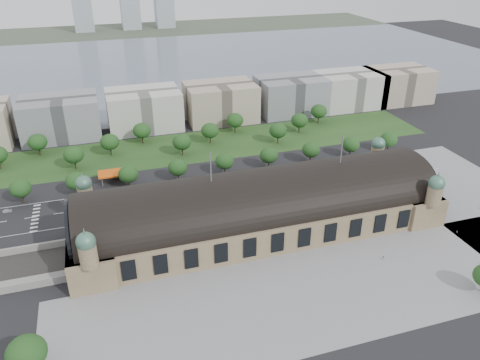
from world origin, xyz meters
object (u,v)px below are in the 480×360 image
object	(u,v)px
traffic_car_1	(7,211)
traffic_car_4	(269,181)
bus_mid	(262,190)
petrol_station	(115,173)
parked_car_1	(125,217)
bus_east	(255,190)
parked_car_2	(119,218)
parked_car_3	(125,222)
traffic_car_6	(363,175)
parked_car_5	(158,212)
pedestrian_2	(457,232)
pedestrian_0	(383,258)
parked_car_4	(145,218)
parked_car_0	(95,227)
parked_car_6	(173,214)
bus_west	(189,201)
traffic_car_3	(201,186)
traffic_car_2	(130,208)

from	to	relation	value
traffic_car_1	traffic_car_4	distance (m)	120.67
bus_mid	petrol_station	bearing A→B (deg)	61.45
parked_car_1	bus_east	size ratio (longest dim) A/B	0.36
parked_car_2	parked_car_3	world-z (taller)	parked_car_3
traffic_car_6	parked_car_5	size ratio (longest dim) A/B	0.87
pedestrian_2	traffic_car_1	bearing A→B (deg)	27.33
pedestrian_0	parked_car_4	bearing A→B (deg)	121.73
parked_car_0	parked_car_4	world-z (taller)	parked_car_4
parked_car_6	pedestrian_0	xyz separation A→B (m)	(70.15, -54.96, 0.07)
traffic_car_6	parked_car_3	size ratio (longest dim) A/B	1.19
parked_car_2	parked_car_4	bearing A→B (deg)	36.74
bus_west	bus_mid	size ratio (longest dim) A/B	1.19
petrol_station	traffic_car_4	world-z (taller)	petrol_station
traffic_car_1	traffic_car_3	world-z (taller)	traffic_car_3
traffic_car_6	parked_car_1	size ratio (longest dim) A/B	1.10
parked_car_4	parked_car_5	size ratio (longest dim) A/B	0.74
parked_car_4	bus_east	world-z (taller)	bus_east
parked_car_0	parked_car_1	world-z (taller)	parked_car_1
traffic_car_4	pedestrian_0	size ratio (longest dim) A/B	2.90
parked_car_1	bus_mid	xyz separation A→B (m)	(64.52, 3.83, 0.86)
bus_mid	traffic_car_3	bearing A→B (deg)	62.65
traffic_car_6	parked_car_6	world-z (taller)	parked_car_6
petrol_station	bus_mid	xyz separation A→B (m)	(65.70, -36.46, -1.45)
traffic_car_1	parked_car_0	size ratio (longest dim) A/B	1.01
traffic_car_6	pedestrian_2	distance (m)	58.63
bus_mid	pedestrian_0	bearing A→B (deg)	-157.21
petrol_station	pedestrian_2	distance (m)	160.16
traffic_car_6	parked_car_5	bearing A→B (deg)	-79.88
traffic_car_2	parked_car_1	bearing A→B (deg)	-27.28
traffic_car_2	parked_car_3	distance (m)	11.28
parked_car_4	pedestrian_0	size ratio (longest dim) A/B	2.66
petrol_station	parked_car_2	distance (m)	40.37
parked_car_0	pedestrian_0	size ratio (longest dim) A/B	2.37
traffic_car_1	parked_car_6	size ratio (longest dim) A/B	0.76
parked_car_1	parked_car_2	bearing A→B (deg)	-120.15
petrol_station	pedestrian_0	world-z (taller)	petrol_station
parked_car_4	bus_east	bearing A→B (deg)	63.56
parked_car_1	bus_west	size ratio (longest dim) A/B	0.36
parked_car_5	traffic_car_1	bearing A→B (deg)	-136.33
traffic_car_1	parked_car_4	xyz separation A→B (m)	(57.39, -24.74, 0.07)
traffic_car_1	parked_car_0	xyz separation A→B (m)	(36.69, -25.10, -0.01)
parked_car_2	pedestrian_0	distance (m)	110.04
bus_east	petrol_station	bearing A→B (deg)	58.08
petrol_station	bus_mid	distance (m)	75.15
petrol_station	parked_car_3	distance (m)	43.99
traffic_car_4	bus_west	bearing A→B (deg)	-73.80
traffic_car_1	parked_car_2	distance (m)	51.30
parked_car_6	bus_mid	distance (m)	45.06
traffic_car_2	traffic_car_4	world-z (taller)	traffic_car_4
parked_car_5	bus_east	world-z (taller)	bus_east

